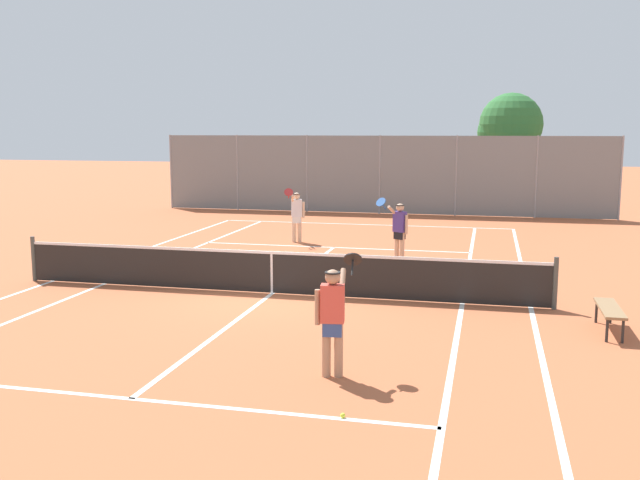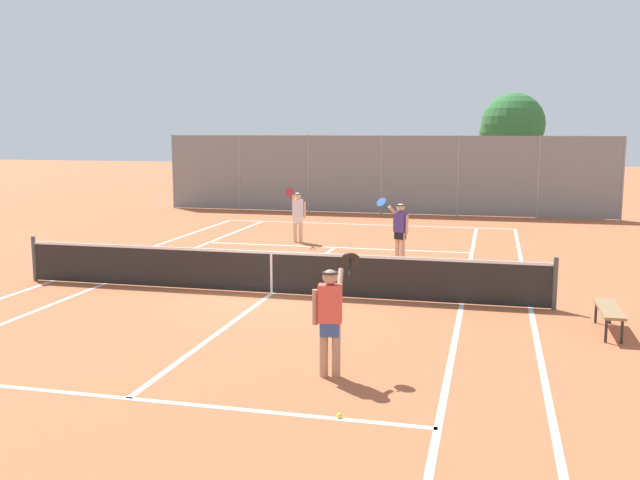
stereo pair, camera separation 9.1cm
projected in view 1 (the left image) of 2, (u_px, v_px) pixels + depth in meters
The scene contains 13 objects.
ground_plane at pixel (272, 294), 15.73m from camera, with size 120.00×120.00×0.00m, color #B25B38.
court_line_markings at pixel (272, 293), 15.73m from camera, with size 11.10×23.90×0.01m.
tennis_net at pixel (272, 271), 15.65m from camera, with size 12.00×0.10×1.07m.
player_near_side at pixel (333, 315), 10.33m from camera, with size 0.60×0.79×1.77m.
player_far_left at pixel (297, 214), 22.78m from camera, with size 0.51×0.85×1.77m.
player_far_right at pixel (399, 228), 19.43m from camera, with size 0.88×0.65×1.77m.
loose_tennis_ball_0 at pixel (343, 415), 8.94m from camera, with size 0.07×0.07×0.07m, color #D1DB33.
loose_tennis_ball_2 at pixel (294, 230), 25.43m from camera, with size 0.07×0.07×0.07m, color #D1DB33.
loose_tennis_ball_4 at pixel (279, 261), 19.50m from camera, with size 0.07×0.07×0.07m, color #D1DB33.
loose_tennis_ball_5 at pixel (97, 275), 17.55m from camera, with size 0.07×0.07×0.07m, color #D1DB33.
courtside_bench at pixel (610, 310), 12.67m from camera, with size 0.36×1.50×0.47m.
back_fence at pixel (380, 175), 30.49m from camera, with size 19.42×0.08×3.35m.
tree_behind_left at pixel (508, 127), 31.49m from camera, with size 2.84×2.77×5.20m.
Camera 1 is at (4.59, -14.70, 3.59)m, focal length 40.00 mm.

